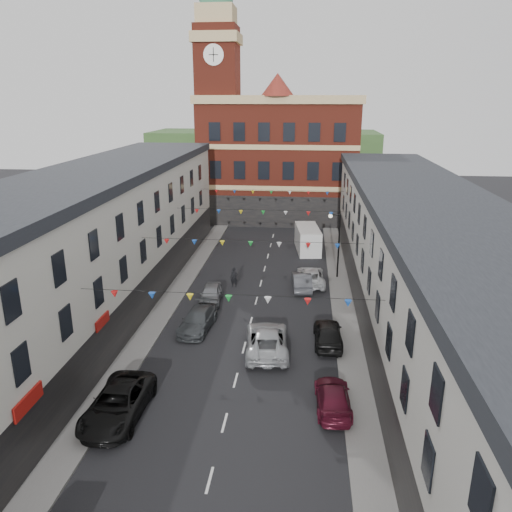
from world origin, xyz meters
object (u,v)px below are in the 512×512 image
(car_left_d, at_px, (198,320))
(car_right_f, at_px, (311,276))
(car_left_c, at_px, (118,403))
(pedestrian, at_px, (234,278))
(car_right_d, at_px, (328,333))
(car_left_e, at_px, (211,294))
(car_right_c, at_px, (333,397))
(moving_car, at_px, (267,340))
(white_van, at_px, (308,239))
(car_right_e, at_px, (302,281))
(street_lamp, at_px, (336,237))

(car_left_d, relative_size, car_right_f, 0.96)
(car_left_d, bearing_deg, car_left_c, -94.99)
(car_left_d, bearing_deg, pedestrian, 86.01)
(car_right_d, bearing_deg, car_left_e, -36.06)
(car_right_d, relative_size, car_right_f, 0.90)
(car_right_c, bearing_deg, moving_car, -57.98)
(car_right_d, height_order, car_right_f, car_right_d)
(car_left_e, relative_size, car_right_c, 0.92)
(pedestrian, bearing_deg, car_left_c, -96.91)
(white_van, bearing_deg, car_right_f, -95.29)
(car_right_c, relative_size, car_right_d, 0.97)
(car_left_d, relative_size, car_right_e, 1.11)
(car_right_f, relative_size, white_van, 0.87)
(car_left_e, xyz_separation_m, white_van, (7.67, 15.00, 0.59))
(car_left_c, relative_size, car_right_c, 1.28)
(car_left_c, bearing_deg, car_left_d, 80.69)
(car_right_d, relative_size, car_right_e, 1.04)
(car_left_c, distance_m, car_right_c, 11.16)
(street_lamp, distance_m, car_right_f, 4.19)
(white_van, relative_size, pedestrian, 3.34)
(car_left_c, height_order, moving_car, moving_car)
(car_left_e, xyz_separation_m, car_right_d, (9.10, -6.31, 0.08))
(street_lamp, distance_m, car_left_c, 25.32)
(moving_car, distance_m, white_van, 22.85)
(street_lamp, bearing_deg, car_right_d, -94.65)
(car_left_d, height_order, car_left_e, car_left_d)
(pedestrian, bearing_deg, car_right_f, 15.72)
(car_left_d, relative_size, pedestrian, 2.80)
(car_left_e, bearing_deg, car_right_c, -59.54)
(street_lamp, bearing_deg, car_right_f, -143.21)
(car_right_d, relative_size, pedestrian, 2.63)
(car_left_e, relative_size, car_right_f, 0.81)
(car_left_c, height_order, car_right_c, car_left_c)
(car_right_f, xyz_separation_m, white_van, (-0.32, 10.02, 0.58))
(car_right_f, distance_m, pedestrian, 6.78)
(car_left_c, distance_m, moving_car, 10.46)
(car_right_c, bearing_deg, car_left_d, -45.50)
(car_left_c, xyz_separation_m, car_right_e, (9.10, 19.12, -0.07))
(car_right_f, relative_size, moving_car, 0.87)
(car_left_e, height_order, car_right_f, car_right_f)
(moving_car, relative_size, white_van, 1.00)
(car_left_d, height_order, car_right_e, car_right_e)
(car_left_d, distance_m, car_right_e, 11.24)
(car_left_e, bearing_deg, car_right_f, 28.57)
(car_left_d, distance_m, white_van, 21.39)
(car_right_c, relative_size, car_right_f, 0.88)
(car_right_c, distance_m, moving_car, 7.07)
(car_right_d, bearing_deg, car_left_c, 38.39)
(car_left_d, xyz_separation_m, moving_car, (5.13, -2.75, 0.10))
(car_right_e, distance_m, moving_car, 11.56)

